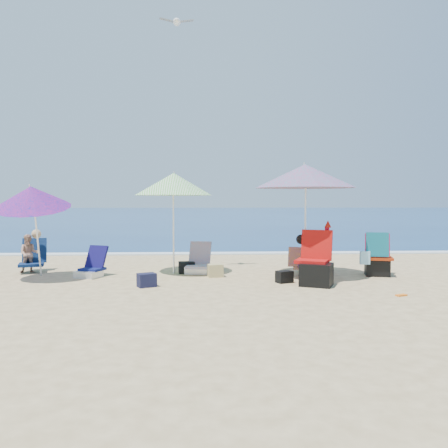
{
  "coord_description": "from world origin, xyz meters",
  "views": [
    {
      "loc": [
        -0.74,
        -8.25,
        1.59
      ],
      "look_at": [
        -0.3,
        1.0,
        1.1
      ],
      "focal_mm": 36.71,
      "sensor_mm": 36.0,
      "label": 1
    }
  ],
  "objects_px": {
    "camp_chair_right": "(377,260)",
    "umbrella_striped": "(174,184)",
    "chair_navy": "(91,269)",
    "camp_chair_left": "(316,269)",
    "umbrella_blue": "(32,197)",
    "chair_rainbow": "(198,265)",
    "furled_umbrella": "(327,248)",
    "person_left": "(30,253)",
    "umbrella_turquoise": "(305,176)",
    "seagull": "(177,22)",
    "person_center": "(306,257)"
  },
  "relations": [
    {
      "from": "seagull",
      "to": "furled_umbrella",
      "type": "bearing_deg",
      "value": -27.89
    },
    {
      "from": "umbrella_turquoise",
      "to": "umbrella_striped",
      "type": "distance_m",
      "value": 2.78
    },
    {
      "from": "person_center",
      "to": "umbrella_blue",
      "type": "bearing_deg",
      "value": -178.23
    },
    {
      "from": "camp_chair_left",
      "to": "chair_navy",
      "type": "bearing_deg",
      "value": 165.67
    },
    {
      "from": "umbrella_striped",
      "to": "chair_rainbow",
      "type": "distance_m",
      "value": 1.82
    },
    {
      "from": "chair_navy",
      "to": "seagull",
      "type": "height_order",
      "value": "seagull"
    },
    {
      "from": "chair_navy",
      "to": "camp_chair_left",
      "type": "distance_m",
      "value": 4.55
    },
    {
      "from": "chair_rainbow",
      "to": "person_left",
      "type": "bearing_deg",
      "value": 175.53
    },
    {
      "from": "furled_umbrella",
      "to": "camp_chair_left",
      "type": "bearing_deg",
      "value": -137.59
    },
    {
      "from": "umbrella_blue",
      "to": "umbrella_striped",
      "type": "bearing_deg",
      "value": 14.59
    },
    {
      "from": "umbrella_striped",
      "to": "person_left",
      "type": "height_order",
      "value": "umbrella_striped"
    },
    {
      "from": "person_center",
      "to": "furled_umbrella",
      "type": "bearing_deg",
      "value": -70.63
    },
    {
      "from": "umbrella_turquoise",
      "to": "chair_rainbow",
      "type": "distance_m",
      "value": 2.95
    },
    {
      "from": "chair_navy",
      "to": "umbrella_blue",
      "type": "bearing_deg",
      "value": -162.52
    },
    {
      "from": "umbrella_turquoise",
      "to": "camp_chair_left",
      "type": "distance_m",
      "value": 2.02
    },
    {
      "from": "camp_chair_right",
      "to": "seagull",
      "type": "xyz_separation_m",
      "value": [
        -4.2,
        0.82,
        5.11
      ]
    },
    {
      "from": "umbrella_striped",
      "to": "umbrella_turquoise",
      "type": "bearing_deg",
      "value": -11.26
    },
    {
      "from": "person_center",
      "to": "seagull",
      "type": "relative_size",
      "value": 1.16
    },
    {
      "from": "umbrella_turquoise",
      "to": "umbrella_striped",
      "type": "bearing_deg",
      "value": 168.74
    },
    {
      "from": "camp_chair_left",
      "to": "seagull",
      "type": "height_order",
      "value": "seagull"
    },
    {
      "from": "umbrella_blue",
      "to": "person_left",
      "type": "bearing_deg",
      "value": 112.94
    },
    {
      "from": "umbrella_turquoise",
      "to": "chair_rainbow",
      "type": "xyz_separation_m",
      "value": [
        -2.2,
        0.52,
        -1.9
      ]
    },
    {
      "from": "umbrella_turquoise",
      "to": "camp_chair_right",
      "type": "distance_m",
      "value": 2.33
    },
    {
      "from": "chair_rainbow",
      "to": "person_left",
      "type": "height_order",
      "value": "person_left"
    },
    {
      "from": "umbrella_blue",
      "to": "chair_rainbow",
      "type": "distance_m",
      "value": 3.64
    },
    {
      "from": "umbrella_striped",
      "to": "person_center",
      "type": "relative_size",
      "value": 2.57
    },
    {
      "from": "umbrella_blue",
      "to": "person_left",
      "type": "relative_size",
      "value": 2.15
    },
    {
      "from": "chair_navy",
      "to": "camp_chair_right",
      "type": "xyz_separation_m",
      "value": [
        5.95,
        -0.14,
        0.17
      ]
    },
    {
      "from": "furled_umbrella",
      "to": "seagull",
      "type": "height_order",
      "value": "seagull"
    },
    {
      "from": "person_center",
      "to": "camp_chair_right",
      "type": "bearing_deg",
      "value": 0.77
    },
    {
      "from": "umbrella_turquoise",
      "to": "camp_chair_right",
      "type": "bearing_deg",
      "value": 0.71
    },
    {
      "from": "umbrella_striped",
      "to": "seagull",
      "type": "relative_size",
      "value": 2.97
    },
    {
      "from": "chair_navy",
      "to": "camp_chair_left",
      "type": "relative_size",
      "value": 0.72
    },
    {
      "from": "umbrella_blue",
      "to": "chair_navy",
      "type": "bearing_deg",
      "value": 17.48
    },
    {
      "from": "umbrella_turquoise",
      "to": "camp_chair_right",
      "type": "height_order",
      "value": "umbrella_turquoise"
    },
    {
      "from": "camp_chair_left",
      "to": "chair_rainbow",
      "type": "bearing_deg",
      "value": 145.96
    },
    {
      "from": "umbrella_striped",
      "to": "umbrella_blue",
      "type": "relative_size",
      "value": 1.1
    },
    {
      "from": "umbrella_striped",
      "to": "camp_chair_left",
      "type": "relative_size",
      "value": 2.17
    },
    {
      "from": "chair_navy",
      "to": "person_left",
      "type": "height_order",
      "value": "person_left"
    },
    {
      "from": "umbrella_blue",
      "to": "chair_rainbow",
      "type": "xyz_separation_m",
      "value": [
        3.26,
        0.69,
        -1.47
      ]
    },
    {
      "from": "camp_chair_right",
      "to": "umbrella_striped",
      "type": "bearing_deg",
      "value": 173.01
    },
    {
      "from": "umbrella_blue",
      "to": "seagull",
      "type": "xyz_separation_m",
      "value": [
        2.81,
        1.01,
        3.8
      ]
    },
    {
      "from": "umbrella_blue",
      "to": "furled_umbrella",
      "type": "height_order",
      "value": "umbrella_blue"
    },
    {
      "from": "camp_chair_right",
      "to": "umbrella_blue",
      "type": "bearing_deg",
      "value": -178.44
    },
    {
      "from": "chair_navy",
      "to": "person_center",
      "type": "relative_size",
      "value": 0.85
    },
    {
      "from": "furled_umbrella",
      "to": "chair_navy",
      "type": "bearing_deg",
      "value": 169.39
    },
    {
      "from": "camp_chair_left",
      "to": "person_center",
      "type": "xyz_separation_m",
      "value": [
        0.02,
        0.96,
        0.11
      ]
    },
    {
      "from": "camp_chair_left",
      "to": "umbrella_blue",
      "type": "bearing_deg",
      "value": 171.73
    },
    {
      "from": "umbrella_striped",
      "to": "furled_umbrella",
      "type": "height_order",
      "value": "umbrella_striped"
    },
    {
      "from": "chair_navy",
      "to": "camp_chair_left",
      "type": "xyz_separation_m",
      "value": [
        4.41,
        -1.13,
        0.14
      ]
    }
  ]
}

